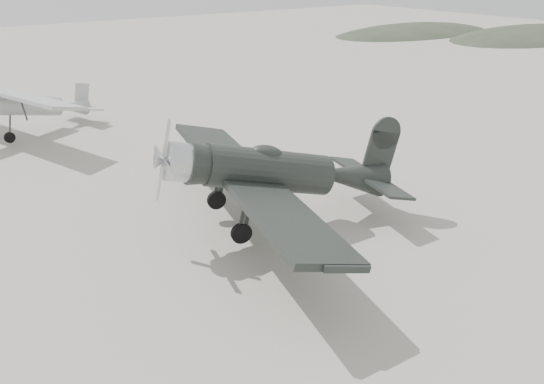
% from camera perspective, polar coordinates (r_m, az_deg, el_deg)
% --- Properties ---
extents(ground, '(160.00, 160.00, 0.00)m').
position_cam_1_polar(ground, '(17.95, 6.33, -8.12)').
color(ground, gray).
rests_on(ground, ground).
extents(hill_east_north, '(36.00, 18.00, 6.00)m').
position_cam_1_polar(hill_east_north, '(81.08, 26.43, 14.76)').
color(hill_east_north, '#2D3829').
rests_on(hill_east_north, ground).
extents(hill_northeast, '(32.00, 16.00, 5.20)m').
position_cam_1_polar(hill_northeast, '(79.71, 15.00, 16.25)').
color(hill_northeast, '#2D3829').
rests_on(hill_northeast, ground).
extents(lowwing_monoplane, '(9.57, 13.24, 4.25)m').
position_cam_1_polar(lowwing_monoplane, '(19.52, 0.79, 2.17)').
color(lowwing_monoplane, black).
rests_on(lowwing_monoplane, ground).
extents(highwing_monoplane, '(8.49, 11.76, 3.36)m').
position_cam_1_polar(highwing_monoplane, '(33.60, -25.58, 8.88)').
color(highwing_monoplane, '#9D9FA2').
rests_on(highwing_monoplane, ground).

